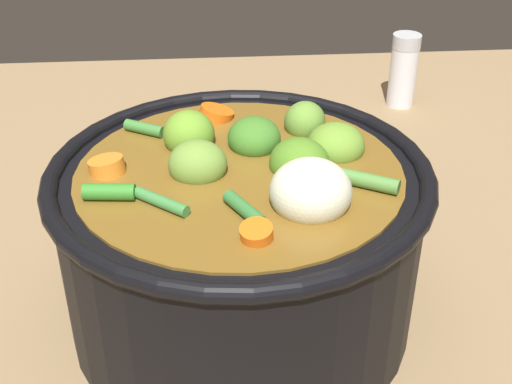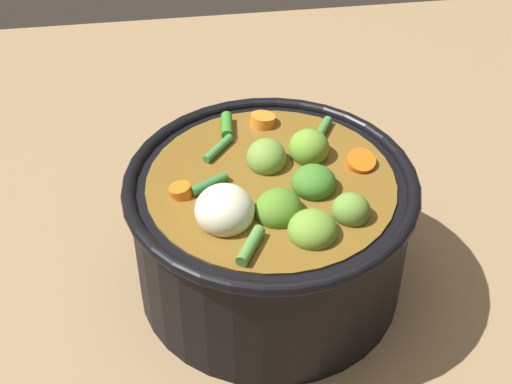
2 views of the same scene
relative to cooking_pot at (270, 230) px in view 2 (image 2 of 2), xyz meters
name	(u,v)px [view 2 (image 2 of 2)]	position (x,y,z in m)	size (l,w,h in m)	color
ground_plane	(269,281)	(0.00, 0.00, -0.07)	(1.10, 1.10, 0.00)	#8C704C
cooking_pot	(270,230)	(0.00, 0.00, 0.00)	(0.26, 0.26, 0.16)	black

